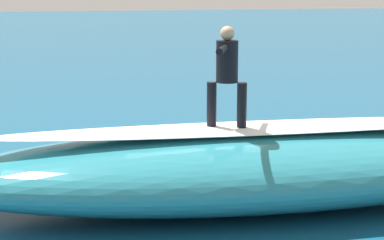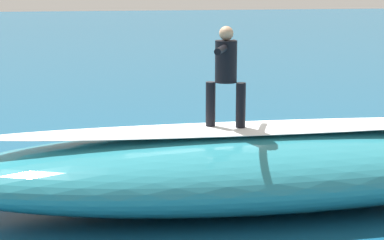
{
  "view_description": "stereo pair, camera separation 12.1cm",
  "coord_description": "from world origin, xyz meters",
  "px_view_note": "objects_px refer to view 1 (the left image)",
  "views": [
    {
      "loc": [
        2.1,
        11.7,
        3.37
      ],
      "look_at": [
        -0.02,
        0.46,
        1.01
      ],
      "focal_mm": 64.79,
      "sensor_mm": 36.0,
      "label": 1
    },
    {
      "loc": [
        1.98,
        11.72,
        3.37
      ],
      "look_at": [
        -0.02,
        0.46,
        1.01
      ],
      "focal_mm": 64.79,
      "sensor_mm": 36.0,
      "label": 2
    }
  ],
  "objects_px": {
    "surfboard_paddling": "(166,153)",
    "surfboard_riding": "(226,130)",
    "surfer_paddling": "(167,146)",
    "surfer_riding": "(227,69)"
  },
  "relations": [
    {
      "from": "surfboard_paddling",
      "to": "surfboard_riding",
      "type": "bearing_deg",
      "value": -174.51
    },
    {
      "from": "surfboard_riding",
      "to": "surfboard_paddling",
      "type": "relative_size",
      "value": 1.04
    },
    {
      "from": "surfboard_riding",
      "to": "surfer_paddling",
      "type": "xyz_separation_m",
      "value": [
        0.43,
        -3.03,
        -0.96
      ]
    },
    {
      "from": "surfboard_riding",
      "to": "surfer_paddling",
      "type": "height_order",
      "value": "surfboard_riding"
    },
    {
      "from": "surfboard_paddling",
      "to": "surfer_paddling",
      "type": "bearing_deg",
      "value": 180.0
    },
    {
      "from": "surfboard_paddling",
      "to": "surfer_paddling",
      "type": "distance_m",
      "value": 0.23
    },
    {
      "from": "surfboard_paddling",
      "to": "surfer_paddling",
      "type": "height_order",
      "value": "surfer_paddling"
    },
    {
      "from": "surfer_riding",
      "to": "surfer_paddling",
      "type": "distance_m",
      "value": 3.58
    },
    {
      "from": "surfboard_riding",
      "to": "surfer_paddling",
      "type": "bearing_deg",
      "value": -59.61
    },
    {
      "from": "surfboard_riding",
      "to": "surfer_riding",
      "type": "distance_m",
      "value": 0.89
    }
  ]
}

